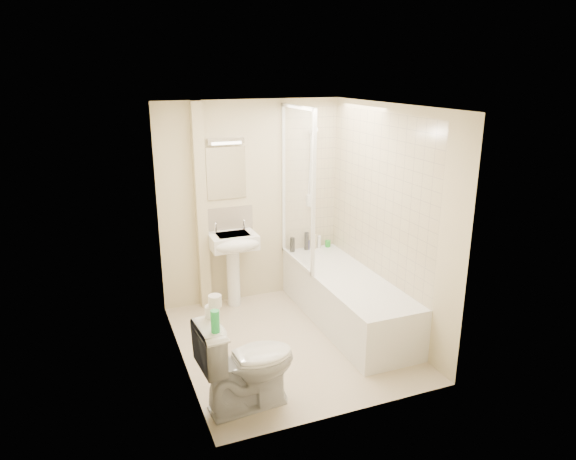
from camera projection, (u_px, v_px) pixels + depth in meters
name	position (u px, v px, depth m)	size (l,w,h in m)	color
floor	(290.00, 342.00, 5.35)	(2.50, 2.50, 0.00)	beige
wall_back	(252.00, 203.00, 6.10)	(2.20, 0.02, 2.40)	beige
wall_left	(177.00, 246.00, 4.61)	(0.02, 2.50, 2.40)	beige
wall_right	(388.00, 221.00, 5.37)	(0.02, 2.50, 2.40)	beige
ceiling	(291.00, 106.00, 4.63)	(2.20, 2.50, 0.02)	white
tile_back	(310.00, 180.00, 6.28)	(0.70, 0.01, 1.75)	beige
tile_right	(378.00, 196.00, 5.48)	(0.01, 2.10, 1.75)	beige
pipe_boxing	(201.00, 209.00, 5.83)	(0.12, 0.12, 2.40)	beige
splashback	(228.00, 219.00, 6.04)	(0.60, 0.01, 0.30)	beige
mirror	(226.00, 173.00, 5.87)	(0.46, 0.01, 0.60)	white
strip_light	(226.00, 141.00, 5.74)	(0.42, 0.07, 0.07)	silver
bathtub	(346.00, 298.00, 5.70)	(0.70, 2.10, 0.55)	white
shower_screen	(297.00, 187.00, 5.76)	(0.04, 0.92, 1.80)	white
shower_fixture	(311.00, 171.00, 6.21)	(0.10, 0.16, 0.99)	white
pedestal_sink	(234.00, 250.00, 5.93)	(0.53, 0.49, 1.03)	white
bottle_black_a	(292.00, 245.00, 6.36)	(0.06, 0.06, 0.18)	black
bottle_black_b	(307.00, 241.00, 6.42)	(0.06, 0.06, 0.23)	black
bottle_blue	(308.00, 245.00, 6.44)	(0.05, 0.05, 0.12)	#141250
bottle_cream	(314.00, 242.00, 6.46)	(0.06, 0.06, 0.18)	beige
bottle_white_b	(319.00, 242.00, 6.49)	(0.05, 0.05, 0.16)	white
bottle_green	(328.00, 244.00, 6.54)	(0.07, 0.07, 0.08)	green
toilet	(247.00, 362.00, 4.22)	(0.84, 0.52, 0.82)	white
toilet_roll_lower	(212.00, 312.00, 4.09)	(0.12, 0.12, 0.10)	white
toilet_roll_upper	(215.00, 301.00, 4.07)	(0.11, 0.11, 0.09)	white
green_bottle	(215.00, 321.00, 3.85)	(0.07, 0.07, 0.18)	#29C458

